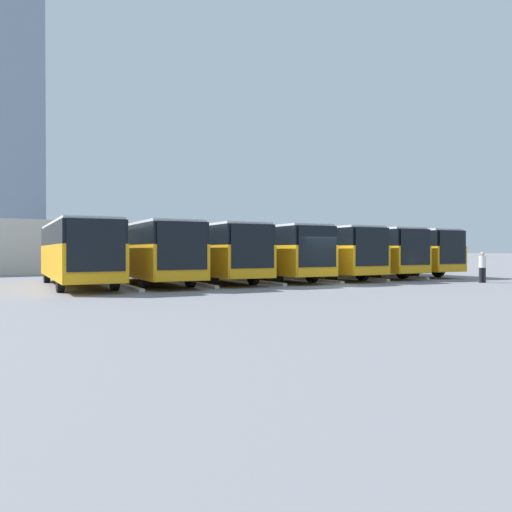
{
  "coord_description": "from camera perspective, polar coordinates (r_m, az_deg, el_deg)",
  "views": [
    {
      "loc": [
        16.56,
        19.86,
        1.79
      ],
      "look_at": [
        0.5,
        -5.89,
        1.46
      ],
      "focal_mm": 35.0,
      "sensor_mm": 36.0,
      "label": 1
    }
  ],
  "objects": [
    {
      "name": "bus_6",
      "position": [
        26.6,
        -19.78,
        0.57
      ],
      "size": [
        3.59,
        12.01,
        3.18
      ],
      "rotation": [
        0.0,
        0.0,
        -0.09
      ],
      "color": "orange",
      "rests_on": "ground_plane"
    },
    {
      "name": "bus_5",
      "position": [
        27.52,
        -12.29,
        0.59
      ],
      "size": [
        3.59,
        12.01,
        3.18
      ],
      "rotation": [
        0.0,
        0.0,
        -0.09
      ],
      "color": "orange",
      "rests_on": "ground_plane"
    },
    {
      "name": "curb_divider_2",
      "position": [
        30.08,
        5.81,
        -2.66
      ],
      "size": [
        0.85,
        7.1,
        0.15
      ],
      "primitive_type": "cube",
      "rotation": [
        0.0,
        0.0,
        -0.09
      ],
      "color": "#B2B2AD",
      "rests_on": "ground_plane"
    },
    {
      "name": "curb_divider_4",
      "position": [
        26.74,
        -7.39,
        -3.07
      ],
      "size": [
        0.85,
        7.1,
        0.15
      ],
      "primitive_type": "cube",
      "rotation": [
        0.0,
        0.0,
        -0.09
      ],
      "color": "#B2B2AD",
      "rests_on": "ground_plane"
    },
    {
      "name": "curb_divider_5",
      "position": [
        25.34,
        -14.84,
        -3.28
      ],
      "size": [
        0.85,
        7.1,
        0.15
      ],
      "primitive_type": "cube",
      "rotation": [
        0.0,
        0.0,
        -0.09
      ],
      "color": "#B2B2AD",
      "rests_on": "ground_plane"
    },
    {
      "name": "bus_2",
      "position": [
        32.53,
        6.47,
        0.6
      ],
      "size": [
        3.59,
        12.01,
        3.18
      ],
      "rotation": [
        0.0,
        0.0,
        -0.09
      ],
      "color": "orange",
      "rests_on": "ground_plane"
    },
    {
      "name": "bus_1",
      "position": [
        35.03,
        11.0,
        0.6
      ],
      "size": [
        3.59,
        12.01,
        3.18
      ],
      "rotation": [
        0.0,
        0.0,
        -0.09
      ],
      "color": "orange",
      "rests_on": "ground_plane"
    },
    {
      "name": "curb_divider_3",
      "position": [
        28.15,
        -0.31,
        -2.88
      ],
      "size": [
        0.85,
        7.1,
        0.15
      ],
      "primitive_type": "cube",
      "rotation": [
        0.0,
        0.0,
        -0.09
      ],
      "color": "#B2B2AD",
      "rests_on": "ground_plane"
    },
    {
      "name": "bus_4",
      "position": [
        29.04,
        -5.56,
        0.6
      ],
      "size": [
        3.59,
        12.01,
        3.18
      ],
      "rotation": [
        0.0,
        0.0,
        -0.09
      ],
      "color": "orange",
      "rests_on": "ground_plane"
    },
    {
      "name": "station_building",
      "position": [
        48.14,
        -11.83,
        0.97
      ],
      "size": [
        36.21,
        13.16,
        4.13
      ],
      "color": "beige",
      "rests_on": "ground_plane"
    },
    {
      "name": "curb_divider_1",
      "position": [
        32.55,
        10.74,
        -2.41
      ],
      "size": [
        0.85,
        7.1,
        0.15
      ],
      "primitive_type": "cube",
      "rotation": [
        0.0,
        0.0,
        -0.09
      ],
      "color": "#B2B2AD",
      "rests_on": "ground_plane"
    },
    {
      "name": "ground_plane",
      "position": [
        25.92,
        7.87,
        -3.35
      ],
      "size": [
        600.0,
        600.0,
        0.0
      ],
      "primitive_type": "plane",
      "color": "gray"
    },
    {
      "name": "bus_3",
      "position": [
        30.55,
        0.88,
        0.61
      ],
      "size": [
        3.59,
        12.01,
        3.18
      ],
      "rotation": [
        0.0,
        0.0,
        -0.09
      ],
      "color": "orange",
      "rests_on": "ground_plane"
    },
    {
      "name": "pedestrian",
      "position": [
        30.56,
        24.45,
        -1.06
      ],
      "size": [
        0.49,
        0.49,
        1.72
      ],
      "rotation": [
        0.0,
        0.0,
        5.94
      ],
      "color": "black",
      "rests_on": "ground_plane"
    },
    {
      "name": "office_tower",
      "position": [
        171.48,
        -25.95,
        13.58
      ],
      "size": [
        15.46,
        15.46,
        82.09
      ],
      "color": "#7F8EA3",
      "rests_on": "ground_plane"
    },
    {
      "name": "curb_divider_0",
      "position": [
        35.25,
        14.91,
        -2.19
      ],
      "size": [
        0.85,
        7.1,
        0.15
      ],
      "primitive_type": "cube",
      "rotation": [
        0.0,
        0.0,
        -0.09
      ],
      "color": "#B2B2AD",
      "rests_on": "ground_plane"
    },
    {
      "name": "bus_0",
      "position": [
        37.74,
        14.87,
        0.59
      ],
      "size": [
        3.59,
        12.01,
        3.18
      ],
      "rotation": [
        0.0,
        0.0,
        -0.09
      ],
      "color": "orange",
      "rests_on": "ground_plane"
    }
  ]
}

